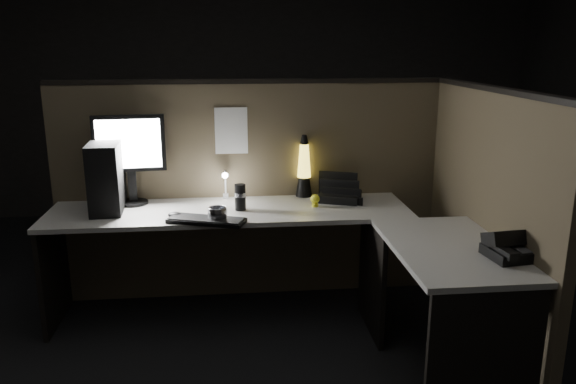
{
  "coord_description": "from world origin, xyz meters",
  "views": [
    {
      "loc": [
        -0.13,
        -2.86,
        1.76
      ],
      "look_at": [
        0.2,
        0.35,
        0.9
      ],
      "focal_mm": 35.0,
      "sensor_mm": 36.0,
      "label": 1
    }
  ],
  "objects": [
    {
      "name": "partition_back",
      "position": [
        0.0,
        0.93,
        0.75
      ],
      "size": [
        2.66,
        0.06,
        1.5
      ],
      "primitive_type": "cube",
      "color": "brown",
      "rests_on": "ground"
    },
    {
      "name": "desk_phone",
      "position": [
        1.24,
        -0.37,
        0.78
      ],
      "size": [
        0.26,
        0.27,
        0.14
      ],
      "rotation": [
        0.0,
        0.0,
        0.12
      ],
      "color": "black",
      "rests_on": "desk"
    },
    {
      "name": "room_shell",
      "position": [
        0.0,
        0.0,
        1.62
      ],
      "size": [
        6.0,
        6.0,
        6.0
      ],
      "color": "silver",
      "rests_on": "ground"
    },
    {
      "name": "steel_mug",
      "position": [
        -0.22,
        0.34,
        0.78
      ],
      "size": [
        0.14,
        0.14,
        0.09
      ],
      "primitive_type": "imported",
      "rotation": [
        0.0,
        0.0,
        -0.18
      ],
      "color": "#B6B7BE",
      "rests_on": "desk"
    },
    {
      "name": "keyboard",
      "position": [
        -0.29,
        0.34,
        0.74
      ],
      "size": [
        0.49,
        0.3,
        0.02
      ],
      "primitive_type": "cube",
      "rotation": [
        0.0,
        0.0,
        -0.34
      ],
      "color": "black",
      "rests_on": "desk"
    },
    {
      "name": "pc_tower",
      "position": [
        -0.92,
        0.67,
        0.95
      ],
      "size": [
        0.22,
        0.43,
        0.44
      ],
      "primitive_type": "cube",
      "rotation": [
        0.0,
        0.0,
        0.07
      ],
      "color": "black",
      "rests_on": "desk"
    },
    {
      "name": "lava_lamp",
      "position": [
        0.37,
        0.87,
        0.91
      ],
      "size": [
        0.11,
        0.11,
        0.43
      ],
      "color": "black",
      "rests_on": "desk"
    },
    {
      "name": "monitor",
      "position": [
        -0.79,
        0.81,
        1.08
      ],
      "size": [
        0.46,
        0.2,
        0.59
      ],
      "rotation": [
        0.0,
        0.0,
        0.11
      ],
      "color": "black",
      "rests_on": "desk"
    },
    {
      "name": "figurine",
      "position": [
        0.4,
        0.6,
        0.78
      ],
      "size": [
        0.06,
        0.06,
        0.06
      ],
      "primitive_type": "sphere",
      "color": "#FFF828",
      "rests_on": "desk"
    },
    {
      "name": "organizer",
      "position": [
        0.59,
        0.74,
        0.78
      ],
      "size": [
        0.33,
        0.31,
        0.2
      ],
      "rotation": [
        0.0,
        0.0,
        -0.36
      ],
      "color": "black",
      "rests_on": "desk"
    },
    {
      "name": "mouse",
      "position": [
        -0.48,
        0.45,
        0.75
      ],
      "size": [
        0.11,
        0.1,
        0.04
      ],
      "primitive_type": "ellipsoid",
      "rotation": [
        0.0,
        0.0,
        -0.39
      ],
      "color": "black",
      "rests_on": "desk"
    },
    {
      "name": "pinned_paper",
      "position": [
        -0.13,
        0.9,
        1.19
      ],
      "size": [
        0.22,
        0.0,
        0.31
      ],
      "primitive_type": "cube",
      "color": "white",
      "rests_on": "partition_back"
    },
    {
      "name": "floor",
      "position": [
        0.0,
        0.0,
        0.0
      ],
      "size": [
        6.0,
        6.0,
        0.0
      ],
      "primitive_type": "plane",
      "color": "black",
      "rests_on": "ground"
    },
    {
      "name": "desk",
      "position": [
        0.18,
        0.25,
        0.58
      ],
      "size": [
        2.6,
        1.6,
        0.73
      ],
      "color": "beige",
      "rests_on": "ground"
    },
    {
      "name": "travel_mug",
      "position": [
        -0.08,
        0.58,
        0.81
      ],
      "size": [
        0.07,
        0.07,
        0.17
      ],
      "primitive_type": "cylinder",
      "color": "black",
      "rests_on": "desk"
    },
    {
      "name": "partition_right",
      "position": [
        1.33,
        0.1,
        0.75
      ],
      "size": [
        0.06,
        1.66,
        1.5
      ],
      "primitive_type": "cube",
      "color": "brown",
      "rests_on": "ground"
    },
    {
      "name": "clip_lamp",
      "position": [
        -0.18,
        0.82,
        0.85
      ],
      "size": [
        0.04,
        0.16,
        0.21
      ],
      "color": "silver",
      "rests_on": "desk"
    }
  ]
}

